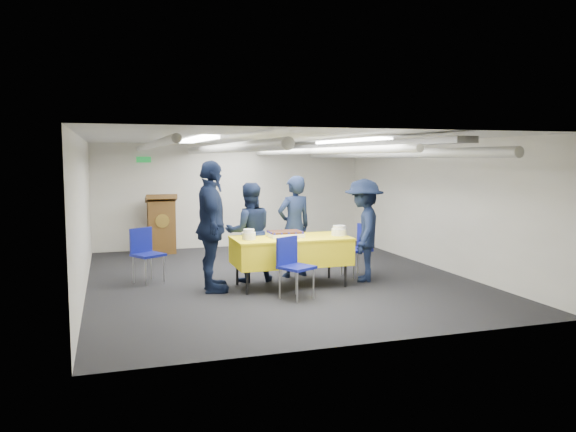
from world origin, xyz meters
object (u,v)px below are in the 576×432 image
object	(u,v)px
serving_table	(291,250)
chair_left	(145,249)
sheet_cake	(285,234)
sailor_a	(294,226)
podium	(161,224)
sailor_c	(211,227)
chair_right	(360,244)
chair_near	(292,261)
sailor_d	(364,230)
sailor_b	(249,232)

from	to	relation	value
serving_table	chair_left	xyz separation A→B (m)	(-2.14, 0.98, -0.03)
sheet_cake	sailor_a	distance (m)	0.69
podium	sailor_c	size ratio (longest dim) A/B	0.64
sailor_c	serving_table	bearing A→B (deg)	-85.19
sheet_cake	chair_right	bearing A→B (deg)	12.73
podium	serving_table	bearing A→B (deg)	-66.07
chair_near	sailor_d	distance (m)	1.63
podium	sailor_b	size ratio (longest dim) A/B	0.78
sailor_a	podium	bearing A→B (deg)	-70.39
serving_table	sailor_c	world-z (taller)	sailor_c
podium	sailor_b	xyz separation A→B (m)	(1.11, -3.15, 0.18)
chair_right	sailor_a	world-z (taller)	sailor_a
podium	chair_near	world-z (taller)	podium
sheet_cake	sailor_a	bearing A→B (deg)	59.67
sailor_b	sailor_a	bearing A→B (deg)	-168.10
chair_near	sailor_c	bearing A→B (deg)	145.00
podium	sailor_c	bearing A→B (deg)	-83.67
chair_right	sailor_b	bearing A→B (deg)	175.19
podium	chair_right	bearing A→B (deg)	-47.80
chair_left	sailor_a	size ratio (longest dim) A/B	0.51
serving_table	sheet_cake	bearing A→B (deg)	139.06
sheet_cake	sailor_d	xyz separation A→B (m)	(1.31, -0.06, 0.01)
sheet_cake	sailor_b	xyz separation A→B (m)	(-0.46, 0.48, -0.02)
chair_near	sailor_a	xyz separation A→B (m)	(0.48, 1.36, 0.32)
sailor_d	sailor_c	bearing A→B (deg)	-63.66
sheet_cake	podium	xyz separation A→B (m)	(-1.57, 3.63, -0.20)
chair_left	sailor_a	bearing A→B (deg)	-7.61
sailor_a	sailor_c	bearing A→B (deg)	10.38
chair_right	chair_left	xyz separation A→B (m)	(-3.50, 0.59, 0.00)
serving_table	sailor_c	distance (m)	1.30
sailor_a	sailor_c	distance (m)	1.64
serving_table	sheet_cake	size ratio (longest dim) A/B	3.40
podium	sailor_a	bearing A→B (deg)	-57.76
chair_near	sailor_a	bearing A→B (deg)	70.51
chair_right	chair_near	bearing A→B (deg)	-145.21
serving_table	sailor_a	size ratio (longest dim) A/B	1.06
podium	chair_right	distance (m)	4.47
sheet_cake	podium	size ratio (longest dim) A/B	0.42
podium	sailor_d	xyz separation A→B (m)	(2.88, -3.69, 0.21)
sheet_cake	chair_near	bearing A→B (deg)	-99.86
podium	chair_near	size ratio (longest dim) A/B	1.44
sailor_d	chair_right	bearing A→B (deg)	-170.80
sailor_c	sailor_b	bearing A→B (deg)	-47.50
podium	sailor_c	xyz separation A→B (m)	(0.41, -3.68, 0.36)
sailor_b	sailor_d	size ratio (longest dim) A/B	0.96
chair_left	podium	bearing A→B (deg)	79.54
sailor_a	sailor_b	bearing A→B (deg)	-4.63
chair_near	chair_right	world-z (taller)	same
sheet_cake	sailor_c	xyz separation A→B (m)	(-1.16, -0.05, 0.16)
sailor_d	serving_table	bearing A→B (deg)	-63.19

